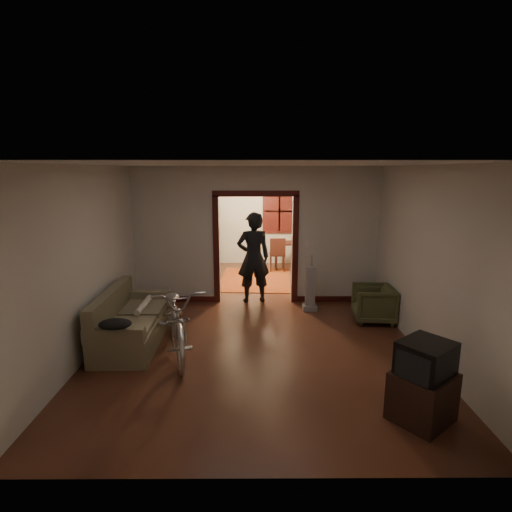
{
  "coord_description": "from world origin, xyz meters",
  "views": [
    {
      "loc": [
        -0.04,
        -7.34,
        2.73
      ],
      "look_at": [
        0.0,
        -0.3,
        1.2
      ],
      "focal_mm": 28.0,
      "sensor_mm": 36.0,
      "label": 1
    }
  ],
  "objects_px": {
    "sofa": "(133,317)",
    "person": "(253,258)",
    "armchair": "(373,303)",
    "bicycle": "(176,317)",
    "locker": "(204,239)",
    "desk": "(292,256)"
  },
  "relations": [
    {
      "from": "sofa",
      "to": "person",
      "type": "relative_size",
      "value": 0.99
    },
    {
      "from": "armchair",
      "to": "bicycle",
      "type": "bearing_deg",
      "value": -64.19
    },
    {
      "from": "sofa",
      "to": "locker",
      "type": "relative_size",
      "value": 1.17
    },
    {
      "from": "armchair",
      "to": "person",
      "type": "xyz_separation_m",
      "value": [
        -2.2,
        1.12,
        0.61
      ]
    },
    {
      "from": "person",
      "to": "desk",
      "type": "xyz_separation_m",
      "value": [
        1.08,
        2.82,
        -0.57
      ]
    },
    {
      "from": "armchair",
      "to": "person",
      "type": "distance_m",
      "value": 2.54
    },
    {
      "from": "sofa",
      "to": "bicycle",
      "type": "height_order",
      "value": "bicycle"
    },
    {
      "from": "sofa",
      "to": "armchair",
      "type": "relative_size",
      "value": 2.57
    },
    {
      "from": "armchair",
      "to": "desk",
      "type": "distance_m",
      "value": 4.1
    },
    {
      "from": "bicycle",
      "to": "desk",
      "type": "relative_size",
      "value": 2.09
    },
    {
      "from": "locker",
      "to": "bicycle",
      "type": "bearing_deg",
      "value": -92.74
    },
    {
      "from": "armchair",
      "to": "person",
      "type": "height_order",
      "value": "person"
    },
    {
      "from": "bicycle",
      "to": "person",
      "type": "height_order",
      "value": "person"
    },
    {
      "from": "locker",
      "to": "person",
      "type": "bearing_deg",
      "value": -70.54
    },
    {
      "from": "sofa",
      "to": "person",
      "type": "bearing_deg",
      "value": 45.81
    },
    {
      "from": "sofa",
      "to": "desk",
      "type": "xyz_separation_m",
      "value": [
        3.01,
        4.87,
        -0.06
      ]
    },
    {
      "from": "armchair",
      "to": "locker",
      "type": "height_order",
      "value": "locker"
    },
    {
      "from": "person",
      "to": "desk",
      "type": "bearing_deg",
      "value": -122.89
    },
    {
      "from": "armchair",
      "to": "person",
      "type": "relative_size",
      "value": 0.39
    },
    {
      "from": "sofa",
      "to": "desk",
      "type": "height_order",
      "value": "sofa"
    },
    {
      "from": "bicycle",
      "to": "armchair",
      "type": "distance_m",
      "value": 3.59
    },
    {
      "from": "sofa",
      "to": "locker",
      "type": "bearing_deg",
      "value": 83.04
    }
  ]
}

